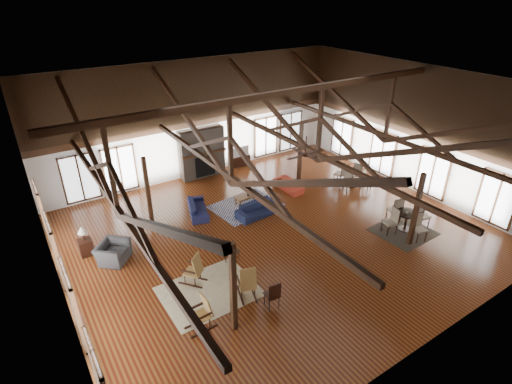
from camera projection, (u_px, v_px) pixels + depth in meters
floor at (275, 233)px, 16.46m from camera, size 16.00×16.00×0.00m
ceiling at (279, 86)px, 13.68m from camera, size 16.00×14.00×0.02m
wall_back at (197, 120)px, 20.27m from camera, size 16.00×0.02×6.00m
wall_front at (442, 262)px, 9.87m from camera, size 16.00×0.02×6.00m
wall_left at (46, 229)px, 11.20m from camera, size 0.02×14.00×6.00m
wall_right at (414, 129)px, 18.94m from camera, size 0.02×14.00×6.00m
roof_truss at (278, 141)px, 14.59m from camera, size 15.60×14.07×3.14m
post_grid at (276, 200)px, 15.75m from camera, size 8.16×7.16×3.05m
fireplace at (202, 153)px, 20.82m from camera, size 2.50×0.69×2.60m
ceiling_fan at (305, 154)px, 14.23m from camera, size 1.60×1.60×0.75m
sofa_navy_front at (258, 209)px, 17.59m from camera, size 2.09×0.94×0.59m
sofa_navy_left at (198, 208)px, 17.72m from camera, size 2.04×1.29×0.56m
sofa_orange at (288, 185)px, 19.82m from camera, size 1.75×0.73×0.51m
coffee_table at (247, 196)px, 18.47m from camera, size 1.14×0.58×0.44m
vase at (248, 194)px, 18.40m from camera, size 0.21×0.21×0.17m
armchair at (113, 252)px, 14.66m from camera, size 1.48×1.49×0.73m
side_table_lamp at (85, 244)px, 14.95m from camera, size 0.48×0.48×1.23m
rocking_chair_a at (195, 270)px, 13.46m from camera, size 0.93×0.99×1.15m
rocking_chair_b at (247, 283)px, 12.82m from camera, size 0.76×1.05×1.21m
rocking_chair_c at (203, 312)px, 11.74m from camera, size 0.91×0.53×1.15m
side_chair_a at (231, 250)px, 14.39m from camera, size 0.58×0.58×1.02m
side_chair_b at (273, 293)px, 12.39m from camera, size 0.47×0.47×1.00m
cafe_table_near at (407, 218)px, 16.44m from camera, size 2.19×2.19×1.12m
cafe_table_far at (353, 177)px, 20.05m from camera, size 1.99×1.99×1.02m
cup_near at (407, 213)px, 16.25m from camera, size 0.13×0.13×0.09m
cup_far at (353, 171)px, 20.01m from camera, size 0.14×0.14×0.10m
tv_console at (240, 160)px, 22.49m from camera, size 1.12×0.42×0.56m
television at (240, 151)px, 22.22m from camera, size 1.00×0.14×0.58m
rug_tan at (209, 291)px, 13.31m from camera, size 3.09×2.43×0.01m
rug_navy at (246, 206)px, 18.45m from camera, size 3.23×2.58×0.01m
rug_dark at (403, 232)px, 16.53m from camera, size 2.31×2.11×0.01m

